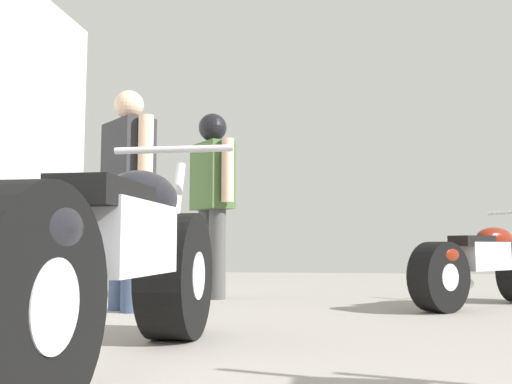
{
  "coord_description": "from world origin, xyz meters",
  "views": [
    {
      "loc": [
        0.24,
        0.18,
        0.49
      ],
      "look_at": [
        -0.24,
        3.34,
        0.81
      ],
      "focal_mm": 38.76,
      "sensor_mm": 36.0,
      "label": 1
    }
  ],
  "objects": [
    {
      "name": "mechanic_in_blue",
      "position": [
        -1.39,
        4.26,
        0.97
      ],
      "size": [
        0.59,
        0.54,
        1.72
      ],
      "color": "#384766",
      "rests_on": "ground_plane"
    },
    {
      "name": "ground_plane",
      "position": [
        0.0,
        3.12,
        0.0
      ],
      "size": [
        14.95,
        14.95,
        0.0
      ],
      "primitive_type": "plane",
      "color": "gray"
    },
    {
      "name": "motorcycle_maroon_cruiser",
      "position": [
        -0.63,
        2.28,
        0.42
      ],
      "size": [
        0.65,
        2.2,
        1.03
      ],
      "color": "black",
      "rests_on": "ground_plane"
    },
    {
      "name": "motorcycle_black_naked",
      "position": [
        1.38,
        4.95,
        0.33
      ],
      "size": [
        1.36,
        1.36,
        0.81
      ],
      "color": "black",
      "rests_on": "ground_plane"
    },
    {
      "name": "mechanic_with_helmet",
      "position": [
        -0.98,
        5.38,
        1.07
      ],
      "size": [
        0.56,
        0.6,
        1.79
      ],
      "color": "#4C4C4C",
      "rests_on": "ground_plane"
    }
  ]
}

